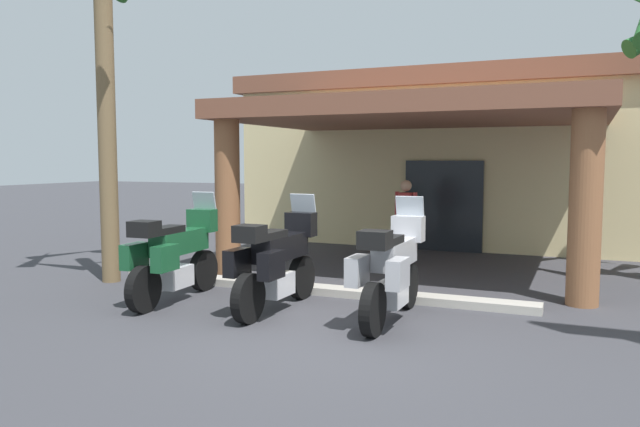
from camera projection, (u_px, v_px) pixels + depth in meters
ground_plane at (328, 331)px, 7.55m from camera, size 80.00×80.00×0.00m
motel_building at (464, 157)px, 16.26m from camera, size 11.26×10.67×4.29m
motorcycle_green at (174, 255)px, 9.09m from camera, size 0.71×2.21×1.61m
motorcycle_black at (276, 261)px, 8.53m from camera, size 0.72×2.21×1.61m
motorcycle_silver at (392, 269)px, 7.94m from camera, size 0.71×2.21×1.61m
pedestrian at (406, 215)px, 12.49m from camera, size 0.50×0.32×1.70m
palm_tree_roadside at (101, 5)px, 10.24m from camera, size 2.48×2.61×6.37m
curb_strip at (311, 289)px, 9.73m from camera, size 6.98×0.36×0.12m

